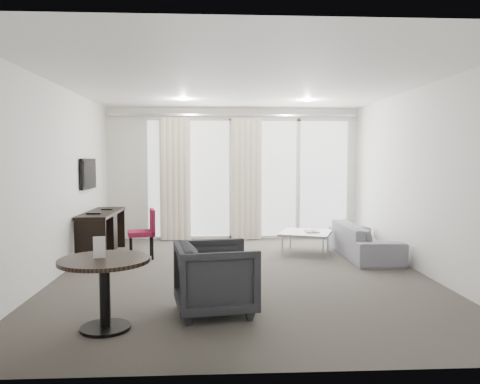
{
  "coord_description": "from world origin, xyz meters",
  "views": [
    {
      "loc": [
        -0.38,
        -6.36,
        1.59
      ],
      "look_at": [
        0.0,
        0.6,
        1.1
      ],
      "focal_mm": 35.0,
      "sensor_mm": 36.0,
      "label": 1
    }
  ],
  "objects": [
    {
      "name": "floor",
      "position": [
        0.0,
        0.0,
        0.0
      ],
      "size": [
        5.0,
        6.0,
        0.0
      ],
      "primitive_type": "cube",
      "color": "#46413B",
      "rests_on": "ground"
    },
    {
      "name": "ceiling",
      "position": [
        0.0,
        0.0,
        2.6
      ],
      "size": [
        5.0,
        6.0,
        0.0
      ],
      "primitive_type": "cube",
      "color": "white",
      "rests_on": "ground"
    },
    {
      "name": "wall_left",
      "position": [
        -2.5,
        0.0,
        1.3
      ],
      "size": [
        0.0,
        6.0,
        2.6
      ],
      "primitive_type": "cube",
      "color": "silver",
      "rests_on": "ground"
    },
    {
      "name": "wall_right",
      "position": [
        2.5,
        0.0,
        1.3
      ],
      "size": [
        0.0,
        6.0,
        2.6
      ],
      "primitive_type": "cube",
      "color": "silver",
      "rests_on": "ground"
    },
    {
      "name": "wall_front",
      "position": [
        0.0,
        -3.0,
        1.3
      ],
      "size": [
        5.0,
        0.0,
        2.6
      ],
      "primitive_type": "cube",
      "color": "silver",
      "rests_on": "ground"
    },
    {
      "name": "window_panel",
      "position": [
        0.3,
        2.98,
        1.2
      ],
      "size": [
        4.0,
        0.02,
        2.38
      ],
      "primitive_type": null,
      "color": "white",
      "rests_on": "ground"
    },
    {
      "name": "window_frame",
      "position": [
        0.3,
        2.97,
        1.2
      ],
      "size": [
        4.1,
        0.06,
        2.44
      ],
      "primitive_type": null,
      "color": "white",
      "rests_on": "ground"
    },
    {
      "name": "curtain_left",
      "position": [
        -1.15,
        2.82,
        1.2
      ],
      "size": [
        0.6,
        0.2,
        2.38
      ],
      "primitive_type": null,
      "color": "beige",
      "rests_on": "ground"
    },
    {
      "name": "curtain_right",
      "position": [
        0.25,
        2.82,
        1.2
      ],
      "size": [
        0.6,
        0.2,
        2.38
      ],
      "primitive_type": null,
      "color": "beige",
      "rests_on": "ground"
    },
    {
      "name": "curtain_track",
      "position": [
        0.0,
        2.82,
        2.45
      ],
      "size": [
        4.8,
        0.04,
        0.04
      ],
      "primitive_type": null,
      "color": "#B2B2B7",
      "rests_on": "ceiling"
    },
    {
      "name": "downlight_a",
      "position": [
        -0.9,
        1.6,
        2.59
      ],
      "size": [
        0.12,
        0.12,
        0.02
      ],
      "primitive_type": "cylinder",
      "color": "#FFE0B2",
      "rests_on": "ceiling"
    },
    {
      "name": "downlight_b",
      "position": [
        1.2,
        1.6,
        2.59
      ],
      "size": [
        0.12,
        0.12,
        0.02
      ],
      "primitive_type": "cylinder",
      "color": "#FFE0B2",
      "rests_on": "ceiling"
    },
    {
      "name": "desk",
      "position": [
        -2.24,
        1.39,
        0.36
      ],
      "size": [
        0.48,
        1.55,
        0.73
      ],
      "primitive_type": null,
      "color": "black",
      "rests_on": "floor"
    },
    {
      "name": "tv",
      "position": [
        -2.46,
        1.45,
        1.35
      ],
      "size": [
        0.05,
        0.8,
        0.5
      ],
      "primitive_type": null,
      "color": "black",
      "rests_on": "wall_left"
    },
    {
      "name": "desk_chair",
      "position": [
        -1.56,
        1.13,
        0.4
      ],
      "size": [
        0.51,
        0.49,
        0.8
      ],
      "primitive_type": null,
      "rotation": [
        0.0,
        0.0,
        0.22
      ],
      "color": "maroon",
      "rests_on": "floor"
    },
    {
      "name": "round_table",
      "position": [
        -1.4,
        -2.02,
        0.34
      ],
      "size": [
        1.06,
        1.06,
        0.67
      ],
      "primitive_type": null,
      "rotation": [
        0.0,
        0.0,
        -0.33
      ],
      "color": "black",
      "rests_on": "floor"
    },
    {
      "name": "menu_card",
      "position": [
        -1.45,
        -2.0,
        0.72
      ],
      "size": [
        0.11,
        0.05,
        0.2
      ],
      "primitive_type": null,
      "rotation": [
        0.0,
        0.0,
        0.28
      ],
      "color": "white",
      "rests_on": "round_table"
    },
    {
      "name": "tub_armchair",
      "position": [
        -0.37,
        -1.6,
        0.37
      ],
      "size": [
        0.92,
        0.9,
        0.73
      ],
      "primitive_type": "imported",
      "rotation": [
        0.0,
        0.0,
        1.74
      ],
      "color": "#26272B",
      "rests_on": "floor"
    },
    {
      "name": "coffee_table",
      "position": [
        1.16,
        1.41,
        0.18
      ],
      "size": [
        1.03,
        1.03,
        0.36
      ],
      "primitive_type": null,
      "rotation": [
        0.0,
        0.0,
        -0.36
      ],
      "color": "gray",
      "rests_on": "floor"
    },
    {
      "name": "remote",
      "position": [
        1.28,
        1.39,
        0.36
      ],
      "size": [
        0.05,
        0.16,
        0.02
      ],
      "primitive_type": null,
      "rotation": [
        0.0,
        0.0,
        0.02
      ],
      "color": "black",
      "rests_on": "coffee_table"
    },
    {
      "name": "magazine",
      "position": [
        1.27,
        1.41,
        0.36
      ],
      "size": [
        0.24,
        0.3,
        0.02
      ],
      "primitive_type": null,
      "rotation": [
        0.0,
        0.0,
        -0.04
      ],
      "color": "gray",
      "rests_on": "coffee_table"
    },
    {
      "name": "sofa",
      "position": [
        2.06,
        1.07,
        0.27
      ],
      "size": [
        0.72,
        1.84,
        0.54
      ],
      "primitive_type": "imported",
      "rotation": [
        0.0,
        0.0,
        1.57
      ],
      "color": "slate",
      "rests_on": "floor"
    },
    {
      "name": "terrace_slab",
      "position": [
        0.3,
        4.5,
        -0.06
      ],
      "size": [
        5.6,
        3.0,
        0.12
      ],
      "primitive_type": "cube",
      "color": "#4D4D50",
      "rests_on": "ground"
    },
    {
      "name": "rattan_chair_a",
      "position": [
        1.06,
        4.58,
        0.43
      ],
      "size": [
        0.68,
        0.68,
        0.86
      ],
      "primitive_type": null,
      "rotation": [
        0.0,
        0.0,
        0.18
      ],
      "color": "brown",
      "rests_on": "terrace_slab"
    },
    {
      "name": "rattan_chair_b",
      "position": [
        1.46,
        4.6,
        0.38
      ],
      "size": [
        0.64,
        0.64,
        0.76
      ],
      "primitive_type": null,
      "rotation": [
        0.0,
        0.0,
        0.27
      ],
      "color": "brown",
      "rests_on": "terrace_slab"
    },
    {
      "name": "rattan_table",
      "position": [
        1.07,
        3.64,
        0.23
      ],
      "size": [
        0.57,
        0.57,
        0.46
      ],
      "primitive_type": null,
      "rotation": [
        0.0,
        0.0,
        0.25
      ],
      "color": "brown",
      "rests_on": "terrace_slab"
    },
    {
      "name": "balustrade",
      "position": [
        0.3,
        5.95,
        0.5
      ],
      "size": [
        5.5,
        0.06,
        1.05
      ],
      "primitive_type": null,
      "color": "#B2B2B7",
      "rests_on": "terrace_slab"
    }
  ]
}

